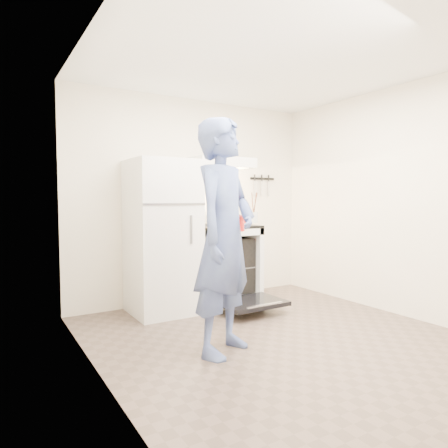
% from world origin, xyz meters
% --- Properties ---
extents(floor, '(3.60, 3.60, 0.00)m').
position_xyz_m(floor, '(0.00, 0.00, 0.00)').
color(floor, brown).
rests_on(floor, ground).
extents(back_wall, '(3.20, 0.02, 2.50)m').
position_xyz_m(back_wall, '(0.00, 1.80, 1.25)').
color(back_wall, white).
rests_on(back_wall, ground).
extents(refrigerator, '(0.70, 0.70, 1.70)m').
position_xyz_m(refrigerator, '(-0.58, 1.45, 0.85)').
color(refrigerator, white).
rests_on(refrigerator, floor).
extents(stove_body, '(0.76, 0.65, 0.92)m').
position_xyz_m(stove_body, '(0.23, 1.48, 0.46)').
color(stove_body, white).
rests_on(stove_body, floor).
extents(cooktop, '(0.76, 0.65, 0.03)m').
position_xyz_m(cooktop, '(0.23, 1.48, 0.94)').
color(cooktop, black).
rests_on(cooktop, stove_body).
extents(backsplash, '(0.76, 0.07, 0.20)m').
position_xyz_m(backsplash, '(0.23, 1.76, 1.05)').
color(backsplash, white).
rests_on(backsplash, cooktop).
extents(oven_door, '(0.70, 0.54, 0.04)m').
position_xyz_m(oven_door, '(0.23, 0.88, 0.12)').
color(oven_door, black).
rests_on(oven_door, floor).
extents(oven_rack, '(0.60, 0.52, 0.01)m').
position_xyz_m(oven_rack, '(0.23, 1.48, 0.44)').
color(oven_rack, slate).
rests_on(oven_rack, stove_body).
extents(range_hood, '(0.76, 0.50, 0.12)m').
position_xyz_m(range_hood, '(0.23, 1.55, 1.71)').
color(range_hood, white).
rests_on(range_hood, back_wall).
extents(knife_strip, '(0.40, 0.02, 0.03)m').
position_xyz_m(knife_strip, '(1.05, 1.79, 1.55)').
color(knife_strip, black).
rests_on(knife_strip, back_wall).
extents(pizza_stone, '(0.34, 0.34, 0.02)m').
position_xyz_m(pizza_stone, '(0.31, 1.54, 0.45)').
color(pizza_stone, '#9A7656').
rests_on(pizza_stone, oven_rack).
extents(tea_kettle, '(0.24, 0.20, 0.29)m').
position_xyz_m(tea_kettle, '(0.15, 1.58, 1.09)').
color(tea_kettle, '#B7B7BC').
rests_on(tea_kettle, cooktop).
extents(utensil_jar, '(0.11, 0.11, 0.13)m').
position_xyz_m(utensil_jar, '(0.55, 1.28, 1.05)').
color(utensil_jar, silver).
rests_on(utensil_jar, cooktop).
extents(person, '(0.84, 0.75, 1.93)m').
position_xyz_m(person, '(-0.59, 0.10, 0.97)').
color(person, navy).
rests_on(person, floor).
extents(dutch_oven, '(0.33, 0.26, 0.22)m').
position_xyz_m(dutch_oven, '(-0.41, 0.30, 1.05)').
color(dutch_oven, red).
rests_on(dutch_oven, person).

